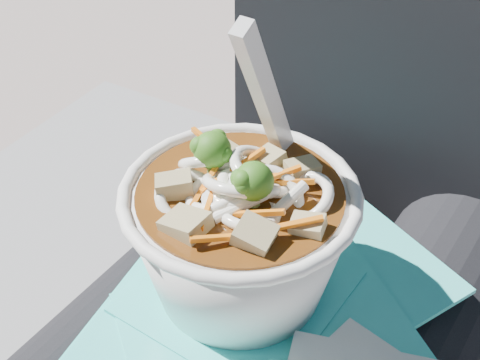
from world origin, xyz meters
The scene contains 3 objects.
person_body centered at (0.00, 0.09, 0.55)m, with size 0.34×0.94×1.00m.
plastic_bag centered at (0.00, 0.00, 0.60)m, with size 0.30×0.32×0.01m.
udon_bowl centered at (-0.02, 0.02, 0.67)m, with size 0.19×0.19×0.21m.
Camera 1 is at (0.16, -0.27, 0.98)m, focal length 50.00 mm.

